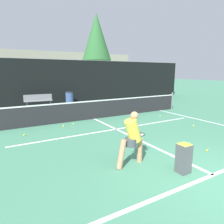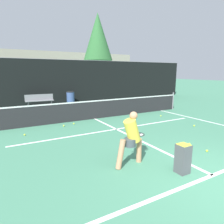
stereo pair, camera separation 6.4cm
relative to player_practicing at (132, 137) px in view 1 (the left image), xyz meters
The scene contains 20 objects.
court_baseline_near 2.07m from the player_practicing, 46.68° to the right, with size 11.00×0.10×0.01m, color white.
court_service_line 3.33m from the player_practicing, 65.93° to the left, with size 8.25×0.10×0.01m, color white.
court_center_mark 2.41m from the player_practicing, 54.63° to the left, with size 0.10×6.54×0.01m, color white.
court_sideline_right 6.17m from the player_practicing, 17.74° to the left, with size 0.10×7.54×0.01m, color white.
net 5.31m from the player_practicing, 75.54° to the left, with size 11.09×0.09×1.07m.
fence_back 11.17m from the player_practicing, 83.16° to the left, with size 24.00×0.06×3.27m.
player_practicing is the anchor object (origin of this frame).
tennis_ball_scattered_0 4.54m from the player_practicing, 96.09° to the left, with size 0.07×0.07×0.07m, color #D1E033.
tennis_ball_scattered_1 2.59m from the player_practicing, ahead, with size 0.07×0.07×0.07m, color #D1E033.
tennis_ball_scattered_2 4.65m from the player_practicing, 89.61° to the left, with size 0.07×0.07×0.07m, color #D1E033.
tennis_ball_scattered_3 4.86m from the player_practicing, 19.99° to the left, with size 0.07×0.07×0.07m, color #D1E033.
tennis_ball_scattered_5 2.60m from the player_practicing, 10.32° to the right, with size 0.07×0.07×0.07m, color #D1E033.
tennis_ball_scattered_6 6.09m from the player_practicing, 39.81° to the left, with size 0.07×0.07×0.07m, color #D1E033.
tennis_ball_scattered_7 4.53m from the player_practicing, 118.36° to the left, with size 0.07×0.07×0.07m, color #D1E033.
ball_hopper 1.31m from the player_practicing, 49.86° to the right, with size 0.28×0.28×0.71m.
courtside_bench 10.19m from the player_practicing, 92.67° to the left, with size 1.85×0.50×0.86m.
trash_bin 10.49m from the player_practicing, 80.36° to the left, with size 0.60×0.60×0.94m.
parked_car 14.70m from the player_practicing, 99.55° to the left, with size 1.88×4.42×1.52m.
tree_mid 19.61m from the player_practicing, 66.83° to the left, with size 3.28×3.28×8.76m.
building_far 29.57m from the player_practicing, 87.43° to the left, with size 36.00×2.40×5.50m, color gray.
Camera 1 is at (-4.18, -2.11, 2.35)m, focal length 32.00 mm.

